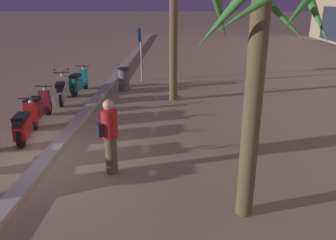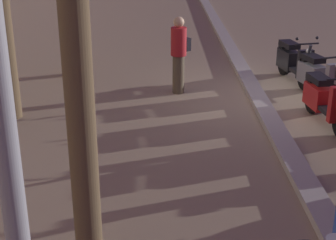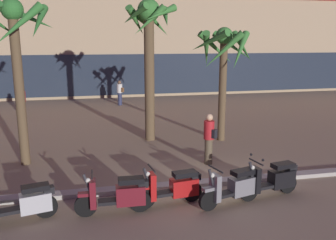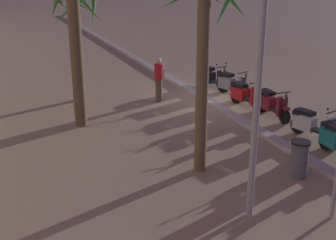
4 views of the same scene
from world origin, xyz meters
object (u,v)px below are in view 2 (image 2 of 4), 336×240
at_px(scooter_red_mid_front, 324,99).
at_px(scooter_grey_lead_nearest, 318,76).
at_px(pedestrian_by_palm_tree, 179,53).
at_px(scooter_black_last_in_row, 293,61).

relative_size(scooter_red_mid_front, scooter_grey_lead_nearest, 1.03).
bearing_deg(pedestrian_by_palm_tree, scooter_black_last_in_row, -72.54).
relative_size(scooter_red_mid_front, scooter_black_last_in_row, 1.00).
distance_m(scooter_grey_lead_nearest, pedestrian_by_palm_tree, 3.03).
distance_m(scooter_red_mid_front, scooter_black_last_in_row, 2.64).
bearing_deg(scooter_black_last_in_row, scooter_grey_lead_nearest, -168.85).
distance_m(scooter_red_mid_front, scooter_grey_lead_nearest, 1.48).
bearing_deg(pedestrian_by_palm_tree, scooter_grey_lead_nearest, -96.26).
relative_size(scooter_grey_lead_nearest, pedestrian_by_palm_tree, 1.01).
relative_size(scooter_red_mid_front, pedestrian_by_palm_tree, 1.05).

